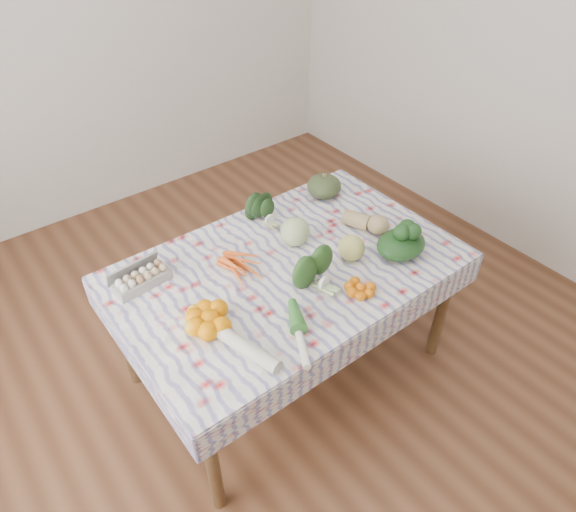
# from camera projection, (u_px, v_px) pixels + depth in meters

# --- Properties ---
(ground) EXTENTS (4.50, 4.50, 0.00)m
(ground) POSITION_uv_depth(u_px,v_px,m) (288.00, 364.00, 2.99)
(ground) COLOR brown
(ground) RESTS_ON ground
(wall_back) EXTENTS (4.00, 0.04, 2.80)m
(wall_back) POSITION_uv_depth(u_px,v_px,m) (85.00, 23.00, 3.47)
(wall_back) COLOR silver
(wall_back) RESTS_ON ground
(dining_table) EXTENTS (1.60, 1.00, 0.75)m
(dining_table) POSITION_uv_depth(u_px,v_px,m) (288.00, 278.00, 2.56)
(dining_table) COLOR brown
(dining_table) RESTS_ON ground
(tablecloth) EXTENTS (1.66, 1.06, 0.01)m
(tablecloth) POSITION_uv_depth(u_px,v_px,m) (288.00, 266.00, 2.51)
(tablecloth) COLOR white
(tablecloth) RESTS_ON dining_table
(egg_carton) EXTENTS (0.27, 0.13, 0.07)m
(egg_carton) POSITION_uv_depth(u_px,v_px,m) (142.00, 280.00, 2.37)
(egg_carton) COLOR #979793
(egg_carton) RESTS_ON tablecloth
(carrot_bunch) EXTENTS (0.26, 0.24, 0.04)m
(carrot_bunch) POSITION_uv_depth(u_px,v_px,m) (241.00, 268.00, 2.46)
(carrot_bunch) COLOR orange
(carrot_bunch) RESTS_ON tablecloth
(kale_bunch) EXTENTS (0.15, 0.14, 0.13)m
(kale_bunch) POSITION_uv_depth(u_px,v_px,m) (264.00, 211.00, 2.74)
(kale_bunch) COLOR #193315
(kale_bunch) RESTS_ON tablecloth
(kabocha_squash) EXTENTS (0.20, 0.20, 0.13)m
(kabocha_squash) POSITION_uv_depth(u_px,v_px,m) (324.00, 186.00, 2.94)
(kabocha_squash) COLOR #384825
(kabocha_squash) RESTS_ON tablecloth
(cabbage) EXTENTS (0.18, 0.18, 0.15)m
(cabbage) POSITION_uv_depth(u_px,v_px,m) (295.00, 231.00, 2.59)
(cabbage) COLOR #B1CA84
(cabbage) RESTS_ON tablecloth
(butternut_squash) EXTENTS (0.20, 0.27, 0.11)m
(butternut_squash) POSITION_uv_depth(u_px,v_px,m) (366.00, 221.00, 2.69)
(butternut_squash) COLOR tan
(butternut_squash) RESTS_ON tablecloth
(orange_cluster) EXTENTS (0.35, 0.35, 0.09)m
(orange_cluster) POSITION_uv_depth(u_px,v_px,m) (210.00, 319.00, 2.16)
(orange_cluster) COLOR orange
(orange_cluster) RESTS_ON tablecloth
(broccoli) EXTENTS (0.21, 0.21, 0.13)m
(broccoli) POSITION_uv_depth(u_px,v_px,m) (314.00, 274.00, 2.35)
(broccoli) COLOR #254E1C
(broccoli) RESTS_ON tablecloth
(mandarin_cluster) EXTENTS (0.22, 0.22, 0.05)m
(mandarin_cluster) POSITION_uv_depth(u_px,v_px,m) (360.00, 288.00, 2.34)
(mandarin_cluster) COLOR orange
(mandarin_cluster) RESTS_ON tablecloth
(grapefruit) EXTENTS (0.17, 0.17, 0.13)m
(grapefruit) POSITION_uv_depth(u_px,v_px,m) (352.00, 248.00, 2.50)
(grapefruit) COLOR #C4C75F
(grapefruit) RESTS_ON tablecloth
(spinach_bag) EXTENTS (0.32, 0.28, 0.12)m
(spinach_bag) POSITION_uv_depth(u_px,v_px,m) (401.00, 244.00, 2.54)
(spinach_bag) COLOR black
(spinach_bag) RESTS_ON tablecloth
(daikon) EXTENTS (0.17, 0.43, 0.06)m
(daikon) POSITION_uv_depth(u_px,v_px,m) (239.00, 343.00, 2.08)
(daikon) COLOR beige
(daikon) RESTS_ON tablecloth
(leek) EXTENTS (0.20, 0.32, 0.04)m
(leek) POSITION_uv_depth(u_px,v_px,m) (299.00, 335.00, 2.13)
(leek) COLOR white
(leek) RESTS_ON tablecloth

